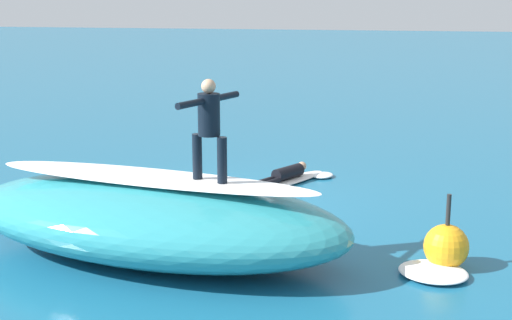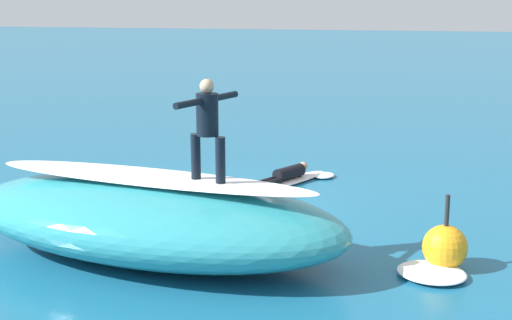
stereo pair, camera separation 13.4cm
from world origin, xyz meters
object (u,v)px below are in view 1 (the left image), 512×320
Objects in this scene: surfboard_paddling at (288,181)px; surfer_paddling at (284,174)px; surfer_riding at (209,122)px; buoy_marker at (446,246)px; surfboard_riding at (210,183)px.

surfboard_paddling is 1.59× the size of surfer_paddling.
surfer_riding reaches higher than surfer_paddling.
surfer_paddling is 5.47m from buoy_marker.
surfboard_riding is 1.41× the size of surfer_paddling.
surfboard_riding is at bearing -153.57° from surfer_paddling.
surfboard_paddling is at bearing -56.60° from buoy_marker.
surfboard_riding is 0.89× the size of surfboard_paddling.
surfboard_riding is 1.37× the size of surfer_riding.
surfboard_riding is at bearing -154.20° from surfboard_paddling.
surfboard_paddling is 2.04× the size of buoy_marker.
surfer_riding is at bearing -153.57° from surfer_paddling.
surfer_riding is 4.07m from buoy_marker.
surfer_paddling is at bearing -55.40° from buoy_marker.
surfboard_riding reaches higher than surfboard_paddling.
surfboard_riding reaches higher than buoy_marker.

